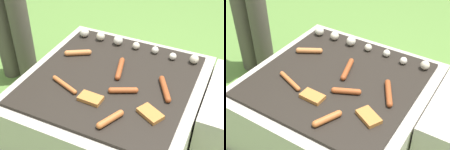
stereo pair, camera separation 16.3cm
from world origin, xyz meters
The scene contains 11 objects.
ground_plane centered at (0.00, 0.00, 0.00)m, with size 14.00×14.00×0.00m, color #567F38.
grill centered at (0.00, 0.00, 0.19)m, with size 0.93×0.93×0.39m.
sausage_front_center centered at (-0.19, -0.17, 0.40)m, with size 0.18×0.08×0.02m.
sausage_back_right centered at (0.10, -0.08, 0.41)m, with size 0.14×0.08×0.03m.
sausage_mid_left centered at (0.01, 0.08, 0.41)m, with size 0.07×0.19×0.03m.
sausage_front_left centered at (-0.28, 0.12, 0.41)m, with size 0.14×0.10×0.03m.
sausage_mid_right centered at (0.13, -0.29, 0.41)m, with size 0.08×0.14×0.03m.
sausage_back_center centered at (0.28, 0.02, 0.41)m, with size 0.11×0.18×0.03m.
bread_slice_right centered at (-0.02, -0.20, 0.40)m, with size 0.12×0.07×0.02m.
bread_slice_center centered at (0.28, -0.18, 0.40)m, with size 0.14×0.12×0.02m.
mushroom_row centered at (-0.06, 0.32, 0.42)m, with size 0.76×0.07×0.06m.
Camera 1 is at (0.56, -1.19, 1.39)m, focal length 50.00 mm.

